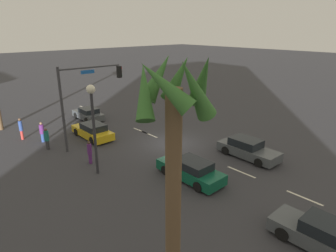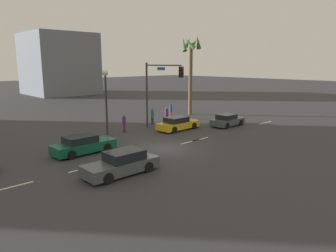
{
  "view_description": "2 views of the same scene",
  "coord_description": "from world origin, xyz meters",
  "px_view_note": "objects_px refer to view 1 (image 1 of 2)",
  "views": [
    {
      "loc": [
        -16.73,
        15.48,
        9.21
      ],
      "look_at": [
        -0.57,
        0.85,
        1.87
      ],
      "focal_mm": 31.31,
      "sensor_mm": 36.0,
      "label": 1
    },
    {
      "loc": [
        -16.17,
        -17.17,
        6.5
      ],
      "look_at": [
        0.32,
        0.02,
        1.72
      ],
      "focal_mm": 33.47,
      "sensor_mm": 36.0,
      "label": 2
    }
  ],
  "objects_px": {
    "car_1": "(93,131)",
    "pedestrian_0": "(21,128)",
    "car_4": "(191,170)",
    "streetlamp": "(93,113)",
    "car_3": "(322,235)",
    "traffic_signal": "(83,92)",
    "car_0": "(88,114)",
    "pedestrian_3": "(90,152)",
    "pedestrian_1": "(47,138)",
    "car_2": "(248,149)",
    "pedestrian_2": "(42,132)",
    "palm_tree_1": "(174,135)"
  },
  "relations": [
    {
      "from": "car_1",
      "to": "pedestrian_0",
      "type": "relative_size",
      "value": 2.4
    },
    {
      "from": "car_4",
      "to": "traffic_signal",
      "type": "distance_m",
      "value": 10.42
    },
    {
      "from": "pedestrian_1",
      "to": "car_0",
      "type": "bearing_deg",
      "value": -50.84
    },
    {
      "from": "traffic_signal",
      "to": "palm_tree_1",
      "type": "distance_m",
      "value": 15.57
    },
    {
      "from": "car_4",
      "to": "pedestrian_3",
      "type": "height_order",
      "value": "pedestrian_3"
    },
    {
      "from": "car_3",
      "to": "pedestrian_0",
      "type": "relative_size",
      "value": 2.21
    },
    {
      "from": "car_2",
      "to": "car_3",
      "type": "height_order",
      "value": "car_2"
    },
    {
      "from": "car_1",
      "to": "car_3",
      "type": "bearing_deg",
      "value": -177.83
    },
    {
      "from": "car_3",
      "to": "pedestrian_3",
      "type": "relative_size",
      "value": 2.5
    },
    {
      "from": "traffic_signal",
      "to": "pedestrian_2",
      "type": "bearing_deg",
      "value": 34.85
    },
    {
      "from": "pedestrian_0",
      "to": "traffic_signal",
      "type": "bearing_deg",
      "value": -145.95
    },
    {
      "from": "car_2",
      "to": "car_4",
      "type": "distance_m",
      "value": 5.6
    },
    {
      "from": "pedestrian_1",
      "to": "palm_tree_1",
      "type": "relative_size",
      "value": 0.2
    },
    {
      "from": "pedestrian_3",
      "to": "car_3",
      "type": "bearing_deg",
      "value": -166.76
    },
    {
      "from": "traffic_signal",
      "to": "pedestrian_3",
      "type": "height_order",
      "value": "traffic_signal"
    },
    {
      "from": "car_1",
      "to": "pedestrian_1",
      "type": "height_order",
      "value": "pedestrian_1"
    },
    {
      "from": "streetlamp",
      "to": "palm_tree_1",
      "type": "height_order",
      "value": "palm_tree_1"
    },
    {
      "from": "streetlamp",
      "to": "pedestrian_0",
      "type": "bearing_deg",
      "value": 9.86
    },
    {
      "from": "car_4",
      "to": "pedestrian_1",
      "type": "distance_m",
      "value": 12.06
    },
    {
      "from": "car_3",
      "to": "pedestrian_1",
      "type": "distance_m",
      "value": 19.69
    },
    {
      "from": "streetlamp",
      "to": "palm_tree_1",
      "type": "distance_m",
      "value": 10.62
    },
    {
      "from": "car_1",
      "to": "car_2",
      "type": "relative_size",
      "value": 0.99
    },
    {
      "from": "car_4",
      "to": "streetlamp",
      "type": "height_order",
      "value": "streetlamp"
    },
    {
      "from": "pedestrian_0",
      "to": "pedestrian_1",
      "type": "xyz_separation_m",
      "value": [
        -3.6,
        -0.83,
        -0.13
      ]
    },
    {
      "from": "pedestrian_0",
      "to": "pedestrian_1",
      "type": "height_order",
      "value": "pedestrian_0"
    },
    {
      "from": "car_0",
      "to": "car_1",
      "type": "bearing_deg",
      "value": 156.16
    },
    {
      "from": "car_1",
      "to": "pedestrian_0",
      "type": "bearing_deg",
      "value": 52.31
    },
    {
      "from": "car_0",
      "to": "streetlamp",
      "type": "height_order",
      "value": "streetlamp"
    },
    {
      "from": "pedestrian_1",
      "to": "pedestrian_2",
      "type": "height_order",
      "value": "pedestrian_2"
    },
    {
      "from": "car_1",
      "to": "car_4",
      "type": "relative_size",
      "value": 0.99
    },
    {
      "from": "car_4",
      "to": "pedestrian_3",
      "type": "distance_m",
      "value": 7.33
    },
    {
      "from": "car_1",
      "to": "traffic_signal",
      "type": "relative_size",
      "value": 0.7
    },
    {
      "from": "car_0",
      "to": "pedestrian_0",
      "type": "xyz_separation_m",
      "value": [
        -1.46,
        7.04,
        0.44
      ]
    },
    {
      "from": "car_4",
      "to": "pedestrian_2",
      "type": "distance_m",
      "value": 13.65
    },
    {
      "from": "traffic_signal",
      "to": "car_3",
      "type": "bearing_deg",
      "value": -173.54
    },
    {
      "from": "car_1",
      "to": "pedestrian_2",
      "type": "relative_size",
      "value": 2.64
    },
    {
      "from": "car_3",
      "to": "traffic_signal",
      "type": "xyz_separation_m",
      "value": [
        17.55,
        1.99,
        3.83
      ]
    },
    {
      "from": "car_4",
      "to": "palm_tree_1",
      "type": "xyz_separation_m",
      "value": [
        -5.43,
        6.63,
        5.51
      ]
    },
    {
      "from": "car_4",
      "to": "pedestrian_1",
      "type": "height_order",
      "value": "pedestrian_1"
    },
    {
      "from": "car_2",
      "to": "pedestrian_2",
      "type": "bearing_deg",
      "value": 37.34
    },
    {
      "from": "car_0",
      "to": "pedestrian_1",
      "type": "height_order",
      "value": "pedestrian_1"
    },
    {
      "from": "traffic_signal",
      "to": "pedestrian_1",
      "type": "relative_size",
      "value": 3.8
    },
    {
      "from": "car_1",
      "to": "pedestrian_3",
      "type": "relative_size",
      "value": 2.72
    },
    {
      "from": "pedestrian_0",
      "to": "car_0",
      "type": "bearing_deg",
      "value": -78.29
    },
    {
      "from": "traffic_signal",
      "to": "streetlamp",
      "type": "xyz_separation_m",
      "value": [
        -4.73,
        1.78,
        -0.27
      ]
    },
    {
      "from": "car_0",
      "to": "pedestrian_3",
      "type": "xyz_separation_m",
      "value": [
        -9.72,
        4.95,
        0.3
      ]
    },
    {
      "from": "car_0",
      "to": "traffic_signal",
      "type": "xyz_separation_m",
      "value": [
        -6.64,
        3.54,
        3.86
      ]
    },
    {
      "from": "car_1",
      "to": "pedestrian_3",
      "type": "bearing_deg",
      "value": 149.62
    },
    {
      "from": "pedestrian_1",
      "to": "pedestrian_0",
      "type": "bearing_deg",
      "value": 12.91
    },
    {
      "from": "car_1",
      "to": "car_2",
      "type": "height_order",
      "value": "car_2"
    }
  ]
}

